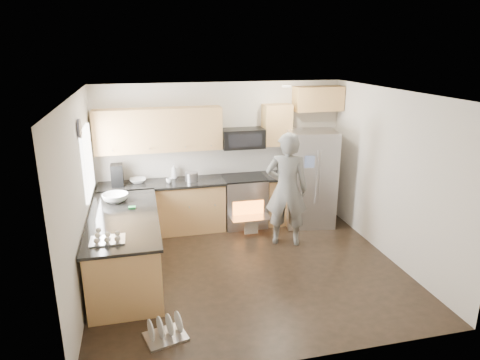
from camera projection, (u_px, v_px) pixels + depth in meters
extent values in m
plane|color=black|center=(248.00, 269.00, 6.40)|extent=(4.50, 4.50, 0.00)
cube|color=beige|center=(222.00, 154.00, 7.87)|extent=(4.50, 0.04, 2.60)
cube|color=beige|center=(300.00, 250.00, 4.16)|extent=(4.50, 0.04, 2.60)
cube|color=beige|center=(80.00, 200.00, 5.52)|extent=(0.04, 4.00, 2.60)
cube|color=beige|center=(392.00, 176.00, 6.51)|extent=(0.04, 4.00, 2.60)
cube|color=white|center=(249.00, 94.00, 5.63)|extent=(4.50, 4.00, 0.04)
cube|color=white|center=(88.00, 162.00, 6.37)|extent=(0.04, 1.00, 1.00)
cylinder|color=beige|center=(286.00, 86.00, 6.85)|extent=(0.14, 0.14, 0.02)
cylinder|color=#474754|center=(79.00, 128.00, 5.69)|extent=(0.03, 0.26, 0.26)
cube|color=tan|center=(163.00, 209.00, 7.60)|extent=(2.15, 0.60, 0.87)
cube|color=black|center=(162.00, 184.00, 7.45)|extent=(2.19, 0.64, 0.04)
cube|color=tan|center=(277.00, 199.00, 8.07)|extent=(0.50, 0.60, 0.87)
cube|color=black|center=(278.00, 176.00, 7.92)|extent=(0.54, 0.64, 0.04)
cube|color=tan|center=(159.00, 130.00, 7.31)|extent=(2.16, 0.33, 0.74)
cube|color=tan|center=(277.00, 125.00, 7.78)|extent=(0.50, 0.33, 0.74)
cube|color=tan|center=(318.00, 99.00, 7.82)|extent=(0.90, 0.33, 0.44)
imported|color=silver|center=(138.00, 181.00, 7.45)|extent=(0.28, 0.28, 0.07)
imported|color=white|center=(174.00, 171.00, 7.65)|extent=(0.10, 0.10, 0.26)
imported|color=white|center=(169.00, 180.00, 7.43)|extent=(0.11, 0.11, 0.09)
cylinder|color=#B7B7BC|center=(192.00, 177.00, 7.53)|extent=(0.22, 0.22, 0.15)
cube|color=black|center=(117.00, 175.00, 7.23)|extent=(0.20, 0.24, 0.37)
cylinder|color=#B7B7BC|center=(281.00, 171.00, 8.00)|extent=(0.10, 0.10, 0.08)
cube|color=tan|center=(126.00, 248.00, 6.12)|extent=(0.90, 2.30, 0.87)
cube|color=black|center=(123.00, 218.00, 5.98)|extent=(0.96, 2.36, 0.04)
imported|color=silver|center=(115.00, 198.00, 6.52)|extent=(0.39, 0.39, 0.12)
cube|color=green|center=(132.00, 208.00, 6.25)|extent=(0.10, 0.07, 0.03)
cube|color=#B7B7BC|center=(107.00, 238.00, 5.20)|extent=(0.42, 0.32, 0.09)
cube|color=#B7B7BC|center=(244.00, 202.00, 7.90)|extent=(0.76, 0.62, 0.90)
cube|color=black|center=(244.00, 178.00, 7.77)|extent=(0.76, 0.60, 0.03)
cube|color=orange|center=(248.00, 210.00, 7.63)|extent=(0.56, 0.02, 0.34)
cube|color=#B7B7BC|center=(251.00, 218.00, 7.50)|extent=(0.70, 0.34, 0.03)
cube|color=white|center=(251.00, 226.00, 7.49)|extent=(0.24, 0.03, 0.28)
cube|color=black|center=(243.00, 138.00, 7.67)|extent=(0.76, 0.40, 0.34)
cube|color=#B7B7BC|center=(310.00, 178.00, 7.82)|extent=(0.97, 0.81, 1.77)
cylinder|color=#B7B7BC|center=(317.00, 177.00, 7.46)|extent=(0.02, 0.02, 0.96)
cylinder|color=#B7B7BC|center=(320.00, 177.00, 7.47)|extent=(0.02, 0.02, 0.96)
cube|color=pink|center=(328.00, 187.00, 7.57)|extent=(0.23, 0.05, 0.29)
cube|color=#879ED8|center=(310.00, 162.00, 7.35)|extent=(0.17, 0.04, 0.21)
imported|color=slate|center=(287.00, 189.00, 7.00)|extent=(0.81, 0.66, 1.91)
cube|color=#B7B7BC|center=(166.00, 337.00, 4.90)|extent=(0.53, 0.47, 0.03)
cylinder|color=white|center=(151.00, 330.00, 4.78)|extent=(0.08, 0.25, 0.25)
cylinder|color=white|center=(160.00, 328.00, 4.83)|extent=(0.08, 0.25, 0.25)
cylinder|color=white|center=(169.00, 325.00, 4.88)|extent=(0.08, 0.25, 0.25)
cylinder|color=white|center=(178.00, 322.00, 4.93)|extent=(0.08, 0.25, 0.25)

